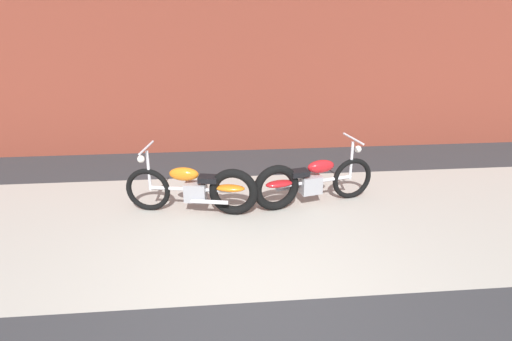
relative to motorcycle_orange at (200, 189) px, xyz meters
The scene contains 5 objects.
ground_plane 2.27m from the motorcycle_orange, 73.38° to the right, with size 80.00×80.00×0.00m, color #2D2D30.
sidewalk_slab 0.85m from the motorcycle_orange, 31.40° to the right, with size 36.00×3.50×0.01m, color #9E998E.
brick_building_wall 3.69m from the motorcycle_orange, 78.21° to the left, with size 36.00×0.50×4.73m, color brown.
motorcycle_orange is the anchor object (origin of this frame).
motorcycle_red 1.61m from the motorcycle_orange, ahead, with size 1.97×0.73×1.03m.
Camera 1 is at (-0.35, -3.74, 3.03)m, focal length 30.31 mm.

